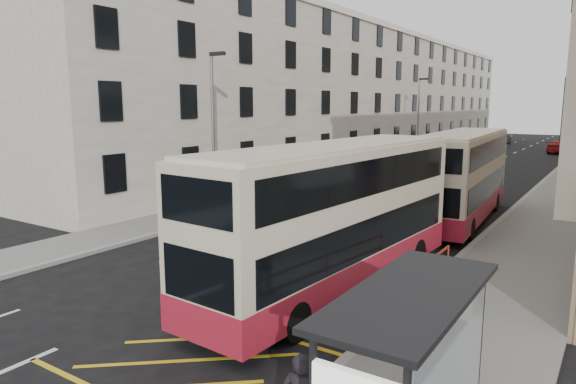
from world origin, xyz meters
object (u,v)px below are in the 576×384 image
Objects in this scene: street_lamp_far at (419,115)px; street_lamp_near at (214,125)px; double_decker_front at (335,217)px; car_silver at (475,146)px; car_red at (562,147)px; white_van at (461,155)px; double_decker_rear at (462,177)px; car_dark at (503,139)px; bus_shelter at (410,346)px; pedestrian_far at (427,302)px.

street_lamp_near is at bearing -90.00° from street_lamp_far.
car_silver is at bearing 102.72° from double_decker_front.
white_van is at bearing 79.45° from car_red.
double_decker_front is 1.04× the size of double_decker_rear.
car_dark is (0.57, 13.63, 0.03)m from car_silver.
street_lamp_far is 28.84m from car_dark.
double_decker_front is (-4.78, 6.57, 0.15)m from bus_shelter.
street_lamp_near is at bearing 90.05° from car_red.
bus_shelter reaches higher than car_dark.
white_van is 1.40× the size of car_silver.
car_dark reaches higher than car_silver.
street_lamp_far is 5.64m from white_van.
pedestrian_far is at bearing -79.10° from car_dark.
car_silver is (-7.94, 50.65, -1.61)m from double_decker_front.
street_lamp_near is at bearing -95.38° from white_van.
double_decker_front is 64.72m from car_dark.
street_lamp_near is (-14.69, 12.39, 2.50)m from bus_shelter.
car_silver is 13.64m from car_dark.
street_lamp_near is at bearing 139.86° from bus_shelter.
double_decker_rear is at bearing -66.23° from street_lamp_far.
double_decker_rear is at bearing 102.54° from bus_shelter.
street_lamp_near is 1.86× the size of car_dark.
car_dark is at bearing 76.46° from car_silver.
street_lamp_far is 1.54× the size of car_red.
double_decker_rear is at bearing 28.74° from street_lamp_near.
double_decker_rear is 2.56× the size of car_dark.
street_lamp_near is at bearing -154.60° from double_decker_rear.
white_van is at bearing -40.09° from pedestrian_far.
street_lamp_far is 15.47m from car_silver.
white_van reaches higher than car_dark.
double_decker_front is 2.21× the size of car_red.
bus_shelter is at bearing 140.87° from pedestrian_far.
pedestrian_far is (3.64, -2.24, -1.18)m from double_decker_front.
bus_shelter is 4.60m from pedestrian_far.
street_lamp_far reaches higher than pedestrian_far.
street_lamp_far is at bearing 109.12° from bus_shelter.
pedestrian_far is 67.42m from car_dark.
double_decker_front is 4.43m from pedestrian_far.
street_lamp_far is 2.00× the size of car_silver.
double_decker_rear is at bearing -42.07° from pedestrian_far.
pedestrian_far is 0.48× the size of car_silver.
white_van is 13.46m from car_silver.
street_lamp_near is 31.96m from white_van.
street_lamp_far is 37.24m from double_decker_front.
street_lamp_near reaches higher than car_dark.
bus_shelter is at bearing -40.14° from street_lamp_near.
car_dark is 13.46m from car_red.
car_dark is at bearing 87.51° from street_lamp_near.
street_lamp_far is 1.86× the size of car_dark.
car_silver is (-12.72, 57.22, -1.46)m from bus_shelter.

